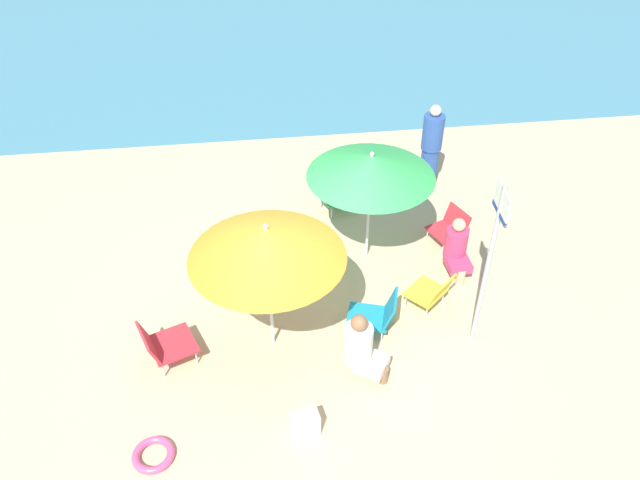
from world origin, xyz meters
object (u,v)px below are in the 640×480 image
object	(u,v)px
beach_chair_c	(164,344)
beach_chair_e	(450,226)
beach_chair_b	(432,292)
beach_bag	(305,424)
beach_chair_d	(334,189)
beach_chair_a	(377,314)
person_b	(457,247)
umbrella_orange	(267,243)
person_a	(361,347)
person_c	(431,148)
umbrella_green	(371,166)
warning_sign	(492,248)
swim_ring	(153,455)

from	to	relation	value
beach_chair_c	beach_chair_e	xyz separation A→B (m)	(4.10, 1.87, -0.05)
beach_chair_b	beach_bag	distance (m)	2.52
beach_chair_b	beach_chair_d	xyz separation A→B (m)	(-0.93, 2.52, -0.00)
beach_chair_d	beach_chair_a	bearing A→B (deg)	-20.11
beach_chair_e	person_b	bearing A→B (deg)	57.47
umbrella_orange	beach_chair_d	distance (m)	3.34
beach_chair_e	person_a	distance (m)	2.95
beach_chair_d	person_a	xyz separation A→B (m)	(-0.18, -3.45, 0.13)
person_b	beach_bag	world-z (taller)	person_b
beach_chair_c	person_c	distance (m)	5.32
person_b	person_c	bearing A→B (deg)	173.37
umbrella_orange	beach_chair_e	size ratio (longest dim) A/B	3.03
umbrella_orange	beach_chair_c	distance (m)	1.86
beach_chair_e	beach_chair_d	bearing A→B (deg)	-57.27
beach_chair_a	beach_chair_e	distance (m)	2.21
umbrella_green	warning_sign	xyz separation A→B (m)	(1.04, -1.80, -0.05)
person_a	person_c	bearing A→B (deg)	97.55
beach_chair_b	beach_bag	size ratio (longest dim) A/B	2.20
beach_chair_c	swim_ring	xyz separation A→B (m)	(-0.07, -1.33, -0.27)
person_a	umbrella_orange	bearing A→B (deg)	-178.08
umbrella_green	person_c	world-z (taller)	umbrella_green
beach_chair_c	person_b	size ratio (longest dim) A/B	0.86
beach_chair_b	swim_ring	distance (m)	3.94
person_c	beach_chair_a	bearing A→B (deg)	135.10
swim_ring	person_c	bearing A→B (deg)	47.85
beach_chair_b	beach_bag	world-z (taller)	beach_chair_b
person_b	swim_ring	bearing A→B (deg)	-60.33
umbrella_orange	person_c	size ratio (longest dim) A/B	1.23
beach_bag	person_c	bearing A→B (deg)	60.50
beach_chair_a	beach_chair_c	distance (m)	2.66
beach_chair_d	person_a	bearing A→B (deg)	-26.16
umbrella_orange	warning_sign	size ratio (longest dim) A/B	0.80
umbrella_green	swim_ring	xyz separation A→B (m)	(-2.86, -3.01, -1.51)
umbrella_orange	umbrella_green	world-z (taller)	umbrella_orange
umbrella_green	person_c	distance (m)	2.25
umbrella_orange	beach_bag	bearing A→B (deg)	-79.29
beach_chair_a	beach_bag	bearing A→B (deg)	70.09
umbrella_green	umbrella_orange	bearing A→B (deg)	-133.83
umbrella_orange	beach_chair_a	xyz separation A→B (m)	(1.34, 0.06, -1.34)
beach_chair_d	swim_ring	bearing A→B (deg)	-53.95
umbrella_green	beach_bag	size ratio (longest dim) A/B	5.58
beach_chair_c	umbrella_orange	bearing A→B (deg)	-15.49
swim_ring	beach_bag	distance (m)	1.64
beach_chair_e	swim_ring	size ratio (longest dim) A/B	1.37
umbrella_green	person_c	bearing A→B (deg)	50.61
swim_ring	beach_bag	world-z (taller)	beach_bag
person_c	warning_sign	bearing A→B (deg)	155.59
umbrella_green	beach_bag	xyz separation A→B (m)	(-1.22, -2.90, -1.40)
person_c	beach_bag	bearing A→B (deg)	131.12
beach_chair_b	beach_chair_c	xyz separation A→B (m)	(-3.43, -0.46, -0.01)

